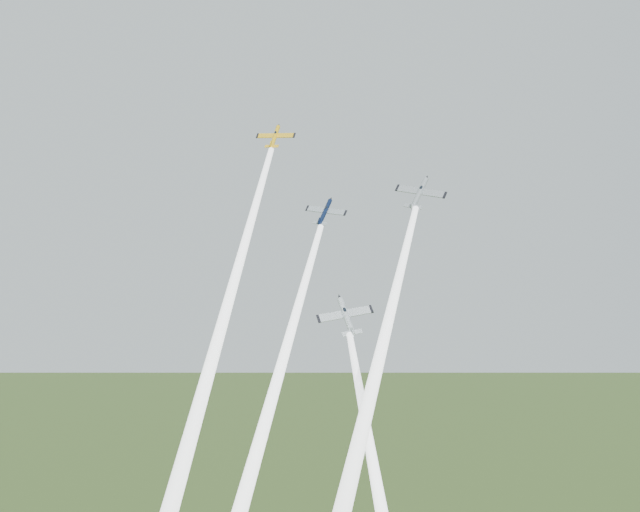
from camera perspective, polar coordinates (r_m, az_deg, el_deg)
The scene contains 7 objects.
plane_yellow at distance 136.61m, azimuth -3.23°, elevation 8.47°, with size 6.82×6.76×1.07m, color yellow, non-canonical shape.
smoke_trail_yellow at distance 109.43m, azimuth -7.29°, elevation -5.95°, with size 2.40×2.40×77.34m, color white, non-canonical shape.
plane_navy at distance 130.29m, azimuth 0.35°, elevation 3.15°, with size 6.96×6.91×1.09m, color #0B1633, non-canonical shape.
smoke_trail_navy at distance 109.63m, azimuth -3.55°, elevation -10.46°, with size 2.40×2.40×65.54m, color white, non-canonical shape.
plane_silver_right at distance 126.18m, azimuth 7.08°, elevation 4.46°, with size 8.21×8.15×1.29m, color #A1A9AF, non-canonical shape.
smoke_trail_silver_right at distance 106.65m, azimuth 4.15°, elevation -7.64°, with size 2.40×2.40×57.29m, color white, non-canonical shape.
plane_silver_low at distance 119.90m, azimuth 1.88°, elevation -4.31°, with size 8.64×8.57×1.35m, color silver, non-canonical shape.
Camera 1 is at (7.59, -125.69, 84.70)m, focal length 45.00 mm.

